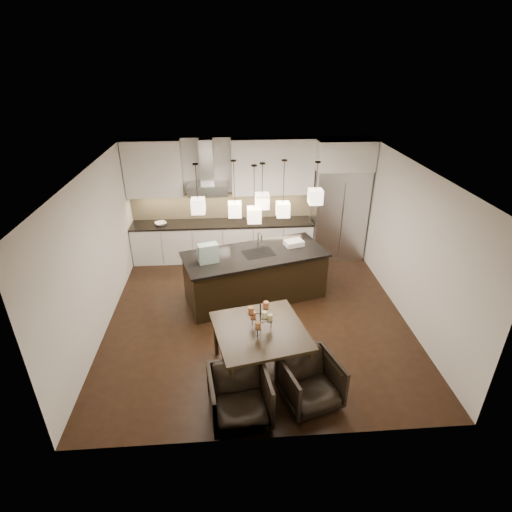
{
  "coord_description": "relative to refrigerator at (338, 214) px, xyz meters",
  "views": [
    {
      "loc": [
        -0.47,
        -6.27,
        4.47
      ],
      "look_at": [
        0.0,
        0.2,
        1.15
      ],
      "focal_mm": 28.0,
      "sensor_mm": 36.0,
      "label": 1
    }
  ],
  "objects": [
    {
      "name": "hood_chimney",
      "position": [
        -3.03,
        0.21,
        1.24
      ],
      "size": [
        0.3,
        0.28,
        0.96
      ],
      "primitive_type": "cube",
      "color": "#B7B7BA",
      "rests_on": "hood_canopy"
    },
    {
      "name": "wall_front",
      "position": [
        -2.1,
        -5.14,
        0.32
      ],
      "size": [
        5.5,
        0.02,
        2.8
      ],
      "primitive_type": "cube",
      "color": "silver",
      "rests_on": "ground"
    },
    {
      "name": "candelabra",
      "position": [
        -2.16,
        -3.88,
        -0.06
      ],
      "size": [
        0.45,
        0.45,
        0.46
      ],
      "primitive_type": null,
      "rotation": [
        0.0,
        0.0,
        0.21
      ],
      "color": "black",
      "rests_on": "dining_table"
    },
    {
      "name": "candle_f",
      "position": [
        -2.11,
        -4.01,
        0.07
      ],
      "size": [
        0.09,
        0.09,
        0.11
      ],
      "primitive_type": "cylinder",
      "rotation": [
        0.0,
        0.0,
        0.21
      ],
      "color": "#E1D88B",
      "rests_on": "candelabra"
    },
    {
      "name": "ceiling",
      "position": [
        -2.1,
        -2.38,
        1.73
      ],
      "size": [
        5.5,
        5.5,
        0.02
      ],
      "primitive_type": "cube",
      "color": "white",
      "rests_on": "wall_back"
    },
    {
      "name": "lower_cabinets",
      "position": [
        -2.73,
        0.05,
        -0.64
      ],
      "size": [
        4.21,
        0.62,
        0.88
      ],
      "primitive_type": "cube",
      "color": "silver",
      "rests_on": "floor"
    },
    {
      "name": "candle_a",
      "position": [
        -2.02,
        -3.85,
        -0.1
      ],
      "size": [
        0.09,
        0.09,
        0.11
      ],
      "primitive_type": "cylinder",
      "rotation": [
        0.0,
        0.0,
        0.21
      ],
      "color": "#E1D88B",
      "rests_on": "candelabra"
    },
    {
      "name": "faucet",
      "position": [
        -2.02,
        -1.61,
        0.11
      ],
      "size": [
        0.17,
        0.28,
        0.41
      ],
      "primitive_type": null,
      "rotation": [
        0.0,
        0.0,
        0.28
      ],
      "color": "silver",
      "rests_on": "island_top"
    },
    {
      "name": "refrigerator",
      "position": [
        0.0,
        0.0,
        0.0
      ],
      "size": [
        1.2,
        0.72,
        2.15
      ],
      "primitive_type": "cube",
      "color": "#B7B7BA",
      "rests_on": "floor"
    },
    {
      "name": "pendant_a",
      "position": [
        -3.11,
        -1.92,
        0.97
      ],
      "size": [
        0.24,
        0.24,
        0.26
      ],
      "primitive_type": "cube",
      "color": "beige",
      "rests_on": "ceiling"
    },
    {
      "name": "floor",
      "position": [
        -2.1,
        -2.38,
        -1.08
      ],
      "size": [
        5.5,
        5.5,
        0.02
      ],
      "primitive_type": "cube",
      "color": "black",
      "rests_on": "ground"
    },
    {
      "name": "island_body",
      "position": [
        -2.09,
        -1.74,
        -0.6
      ],
      "size": [
        2.87,
        1.78,
        0.94
      ],
      "primitive_type": "cube",
      "rotation": [
        0.0,
        0.0,
        0.28
      ],
      "color": "black",
      "rests_on": "floor"
    },
    {
      "name": "food_container",
      "position": [
        -1.28,
        -1.45,
        -0.04
      ],
      "size": [
        0.42,
        0.35,
        0.11
      ],
      "primitive_type": "cube",
      "rotation": [
        0.0,
        0.0,
        0.28
      ],
      "color": "silver",
      "rests_on": "island_top"
    },
    {
      "name": "upper_cab_left",
      "position": [
        -4.2,
        0.19,
        1.1
      ],
      "size": [
        1.25,
        0.35,
        1.25
      ],
      "primitive_type": "cube",
      "color": "silver",
      "rests_on": "wall_back"
    },
    {
      "name": "tote_bag",
      "position": [
        -2.98,
        -2.04,
        0.09
      ],
      "size": [
        0.4,
        0.29,
        0.36
      ],
      "primitive_type": "cube",
      "rotation": [
        0.0,
        0.0,
        0.28
      ],
      "color": "#1F5540",
      "rests_on": "island_top"
    },
    {
      "name": "upper_cab_right",
      "position": [
        -1.55,
        0.19,
        1.1
      ],
      "size": [
        1.85,
        0.35,
        1.25
      ],
      "primitive_type": "cube",
      "color": "silver",
      "rests_on": "wall_back"
    },
    {
      "name": "dining_table",
      "position": [
        -2.16,
        -3.88,
        -0.68
      ],
      "size": [
        1.56,
        1.56,
        0.79
      ],
      "primitive_type": null,
      "rotation": [
        0.0,
        0.0,
        0.21
      ],
      "color": "black",
      "rests_on": "floor"
    },
    {
      "name": "wall_back",
      "position": [
        -2.1,
        0.38,
        0.32
      ],
      "size": [
        5.5,
        0.02,
        2.8
      ],
      "primitive_type": "cube",
      "color": "silver",
      "rests_on": "ground"
    },
    {
      "name": "pendant_f",
      "position": [
        -2.12,
        -2.08,
        0.84
      ],
      "size": [
        0.24,
        0.24,
        0.26
      ],
      "primitive_type": "cube",
      "color": "beige",
      "rests_on": "ceiling"
    },
    {
      "name": "island_top",
      "position": [
        -2.09,
        -1.74,
        -0.11
      ],
      "size": [
        2.98,
        1.88,
        0.04
      ],
      "primitive_type": "cube",
      "rotation": [
        0.0,
        0.0,
        0.28
      ],
      "color": "black",
      "rests_on": "island_body"
    },
    {
      "name": "pendant_c",
      "position": [
        -1.97,
        -1.95,
        1.05
      ],
      "size": [
        0.24,
        0.24,
        0.26
      ],
      "primitive_type": "cube",
      "color": "beige",
      "rests_on": "ceiling"
    },
    {
      "name": "pendant_d",
      "position": [
        -1.57,
        -1.76,
        0.81
      ],
      "size": [
        0.24,
        0.24,
        0.26
      ],
      "primitive_type": "cube",
      "color": "beige",
      "rests_on": "ceiling"
    },
    {
      "name": "candle_b",
      "position": [
        -2.26,
        -3.77,
        -0.1
      ],
      "size": [
        0.09,
        0.09,
        0.11
      ],
      "primitive_type": "cylinder",
      "rotation": [
        0.0,
        0.0,
        0.21
      ],
      "color": "#CD6A3E",
      "rests_on": "candelabra"
    },
    {
      "name": "armchair_left",
      "position": [
        -2.51,
        -4.76,
        -0.71
      ],
      "size": [
        0.89,
        0.91,
        0.74
      ],
      "primitive_type": "imported",
      "rotation": [
        0.0,
        0.0,
        0.14
      ],
      "color": "black",
      "rests_on": "floor"
    },
    {
      "name": "fruit_bowl",
      "position": [
        -4.14,
        0.0,
        -0.12
      ],
      "size": [
        0.34,
        0.34,
        0.06
      ],
      "primitive_type": "imported",
      "rotation": [
        0.0,
        0.0,
        0.43
      ],
      "color": "silver",
      "rests_on": "countertop"
    },
    {
      "name": "candle_e",
      "position": [
        -2.3,
        -3.89,
        0.07
      ],
      "size": [
        0.09,
        0.09,
        0.11
      ],
      "primitive_type": "cylinder",
      "rotation": [
        0.0,
        0.0,
        0.21
      ],
      "color": "#A15E35",
      "rests_on": "candelabra"
    },
    {
      "name": "pendant_b",
      "position": [
        -2.46,
        -1.72,
        0.82
      ],
      "size": [
        0.24,
        0.24,
        0.26
      ],
      "primitive_type": "cube",
      "color": "beige",
      "rests_on": "ceiling"
    },
    {
      "name": "countertop",
      "position": [
        -2.73,
        0.05,
        -0.17
      ],
      "size": [
        4.21,
        0.66,
        0.04
      ],
      "primitive_type": "cube",
      "color": "black",
      "rests_on": "lower_cabinets"
    },
    {
      "name": "pendant_e",
      "position": [
        -1.02,
        -1.93,
        1.1
      ],
      "size": [
        0.24,
        0.24,
        0.26
      ],
      "primitive_type": "cube",
      "color": "beige",
      "rests_on": "ceiling"
    },
    {
      "name": "hood_canopy",
      "position": [
        -3.03,
        0.1,
        0.65
      ],
      "size": [
        0.9,
        0.52,
        0.24
      ],
      "primitive_type": "cube",
      "color": "#B7B7BA",
      "rests_on": "wall_back"
    },
    {
      "name": "candle_c",
      "position": [
        -2.21,
        -4.02,
        -0.1
      ],
      "size": [
        0.09,
        0.09,
        0.11
      ],
      "primitive_type": "cylinder",
      "rotation": [
        0.0,
        0.0,
        0.21
      ],
      "color": "#A15E35",
      "rests_on": "candelabra"
    },
    {
      "name": "candle_d",
      "position": [
        -2.07,
        -3.76,
        0.07
      ],
      "size": [
        0.09,
        0.09,
        0.11
      ],
      "primitive_type": "cylinder",
      "rotation": [
        0.0,
        0.0,
        0.21
      ],
      "color": "#CD6A3E",
      "rests_on": "candelabra"
    },
    {
      "name": "fridge_panel",
      "position": [
        0.0,
        0.0,
        1.4
      ],
      "size": [
        1.26,
        0.72,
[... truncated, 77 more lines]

